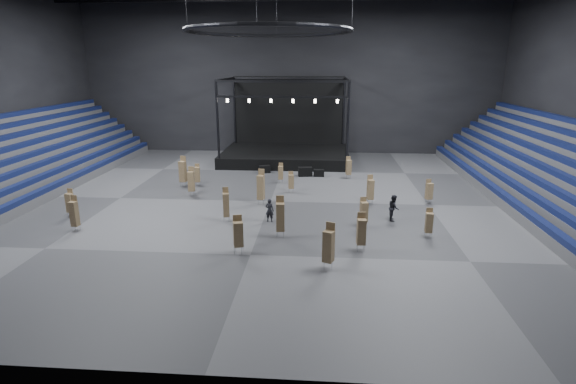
# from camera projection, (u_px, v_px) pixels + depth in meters

# --- Properties ---
(floor) EXTENTS (50.00, 50.00, 0.00)m
(floor) POSITION_uv_depth(u_px,v_px,m) (270.00, 201.00, 36.19)
(floor) COLOR #49494B
(floor) RESTS_ON ground
(wall_back) EXTENTS (50.00, 0.20, 18.00)m
(wall_back) POSITION_uv_depth(u_px,v_px,m) (289.00, 78.00, 53.81)
(wall_back) COLOR black
(wall_back) RESTS_ON ground
(wall_front) EXTENTS (50.00, 0.20, 18.00)m
(wall_front) POSITION_uv_depth(u_px,v_px,m) (190.00, 124.00, 13.57)
(wall_front) COLOR black
(wall_front) RESTS_ON ground
(bleachers_right) EXTENTS (7.20, 40.00, 6.40)m
(bleachers_right) POSITION_uv_depth(u_px,v_px,m) (570.00, 186.00, 34.07)
(bleachers_right) COLOR #4F4F52
(bleachers_right) RESTS_ON floor
(stage) EXTENTS (14.00, 10.00, 9.20)m
(stage) POSITION_uv_depth(u_px,v_px,m) (286.00, 147.00, 51.34)
(stage) COLOR black
(stage) RESTS_ON floor
(truss_ring) EXTENTS (12.30, 12.30, 5.15)m
(truss_ring) POSITION_uv_depth(u_px,v_px,m) (269.00, 31.00, 32.58)
(truss_ring) COLOR black
(truss_ring) RESTS_ON ceiling
(flight_case_left) EXTENTS (1.25, 0.89, 0.75)m
(flight_case_left) POSITION_uv_depth(u_px,v_px,m) (265.00, 169.00, 45.49)
(flight_case_left) COLOR black
(flight_case_left) RESTS_ON floor
(flight_case_mid) EXTENTS (1.44, 0.90, 0.89)m
(flight_case_mid) POSITION_uv_depth(u_px,v_px,m) (305.00, 172.00, 44.14)
(flight_case_mid) COLOR black
(flight_case_mid) RESTS_ON floor
(flight_case_right) EXTENTS (1.04, 0.53, 0.69)m
(flight_case_right) POSITION_uv_depth(u_px,v_px,m) (319.00, 173.00, 44.03)
(flight_case_right) COLOR black
(flight_case_right) RESTS_ON floor
(chair_stack_0) EXTENTS (0.56, 0.56, 2.13)m
(chair_stack_0) POSITION_uv_depth(u_px,v_px,m) (349.00, 167.00, 43.08)
(chair_stack_0) COLOR silver
(chair_stack_0) RESTS_ON floor
(chair_stack_1) EXTENTS (0.69, 0.69, 2.63)m
(chair_stack_1) POSITION_uv_depth(u_px,v_px,m) (329.00, 245.00, 24.01)
(chair_stack_1) COLOR silver
(chair_stack_1) RESTS_ON floor
(chair_stack_2) EXTENTS (0.46, 0.46, 1.94)m
(chair_stack_2) POSITION_uv_depth(u_px,v_px,m) (429.00, 222.00, 28.47)
(chair_stack_2) COLOR silver
(chair_stack_2) RESTS_ON floor
(chair_stack_3) EXTENTS (0.58, 0.58, 1.98)m
(chair_stack_3) POSITION_uv_depth(u_px,v_px,m) (429.00, 191.00, 35.37)
(chair_stack_3) COLOR silver
(chair_stack_3) RESTS_ON floor
(chair_stack_4) EXTENTS (0.51, 0.51, 2.46)m
(chair_stack_4) POSITION_uv_depth(u_px,v_px,m) (226.00, 204.00, 31.34)
(chair_stack_4) COLOR silver
(chair_stack_4) RESTS_ON floor
(chair_stack_5) EXTENTS (0.57, 0.57, 2.10)m
(chair_stack_5) POSITION_uv_depth(u_px,v_px,m) (364.00, 211.00, 30.26)
(chair_stack_5) COLOR silver
(chair_stack_5) RESTS_ON floor
(chair_stack_6) EXTENTS (0.49, 0.49, 2.09)m
(chair_stack_6) POSITION_uv_depth(u_px,v_px,m) (70.00, 202.00, 32.31)
(chair_stack_6) COLOR silver
(chair_stack_6) RESTS_ON floor
(chair_stack_7) EXTENTS (0.48, 0.48, 2.02)m
(chair_stack_7) POSITION_uv_depth(u_px,v_px,m) (197.00, 174.00, 40.53)
(chair_stack_7) COLOR silver
(chair_stack_7) RESTS_ON floor
(chair_stack_8) EXTENTS (0.44, 0.44, 1.87)m
(chair_stack_8) POSITION_uv_depth(u_px,v_px,m) (281.00, 172.00, 41.54)
(chair_stack_8) COLOR silver
(chair_stack_8) RESTS_ON floor
(chair_stack_9) EXTENTS (0.52, 0.52, 2.47)m
(chair_stack_9) POSITION_uv_depth(u_px,v_px,m) (191.00, 181.00, 37.43)
(chair_stack_9) COLOR silver
(chair_stack_9) RESTS_ON floor
(chair_stack_10) EXTENTS (0.55, 0.55, 2.35)m
(chair_stack_10) POSITION_uv_depth(u_px,v_px,m) (361.00, 231.00, 26.41)
(chair_stack_10) COLOR silver
(chair_stack_10) RESTS_ON floor
(chair_stack_11) EXTENTS (0.63, 0.63, 2.77)m
(chair_stack_11) POSITION_uv_depth(u_px,v_px,m) (183.00, 171.00, 40.18)
(chair_stack_11) COLOR silver
(chair_stack_11) RESTS_ON floor
(chair_stack_12) EXTENTS (0.48, 0.48, 2.45)m
(chair_stack_12) POSITION_uv_depth(u_px,v_px,m) (74.00, 213.00, 29.51)
(chair_stack_12) COLOR silver
(chair_stack_12) RESTS_ON floor
(chair_stack_13) EXTENTS (0.57, 0.57, 2.34)m
(chair_stack_13) POSITION_uv_depth(u_px,v_px,m) (370.00, 189.00, 35.24)
(chair_stack_13) COLOR silver
(chair_stack_13) RESTS_ON floor
(chair_stack_14) EXTENTS (0.60, 0.60, 2.82)m
(chair_stack_14) POSITION_uv_depth(u_px,v_px,m) (261.00, 187.00, 35.07)
(chair_stack_14) COLOR silver
(chair_stack_14) RESTS_ON floor
(chair_stack_15) EXTENTS (0.68, 0.68, 2.31)m
(chair_stack_15) POSITION_uv_depth(u_px,v_px,m) (238.00, 233.00, 26.05)
(chair_stack_15) COLOR silver
(chair_stack_15) RESTS_ON floor
(chair_stack_16) EXTENTS (0.52, 0.52, 1.84)m
(chair_stack_16) POSITION_uv_depth(u_px,v_px,m) (291.00, 181.00, 38.43)
(chair_stack_16) COLOR silver
(chair_stack_16) RESTS_ON floor
(chair_stack_17) EXTENTS (0.58, 0.58, 2.72)m
(chair_stack_17) POSITION_uv_depth(u_px,v_px,m) (280.00, 216.00, 28.46)
(chair_stack_17) COLOR silver
(chair_stack_17) RESTS_ON floor
(man_center) EXTENTS (0.68, 0.52, 1.67)m
(man_center) POSITION_uv_depth(u_px,v_px,m) (270.00, 210.00, 31.38)
(man_center) COLOR black
(man_center) RESTS_ON floor
(crew_member) EXTENTS (0.77, 0.95, 1.85)m
(crew_member) POSITION_uv_depth(u_px,v_px,m) (394.00, 208.00, 31.65)
(crew_member) COLOR black
(crew_member) RESTS_ON floor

